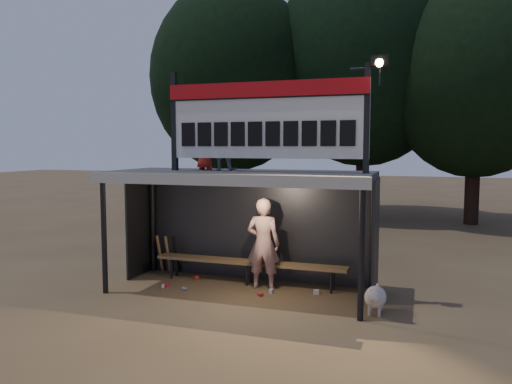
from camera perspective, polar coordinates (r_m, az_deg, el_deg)
ground at (r=9.82m, az=-1.88°, el=-11.29°), size 80.00×80.00×0.00m
player at (r=9.78m, az=0.84°, el=-5.92°), size 0.69×0.48×1.80m
child_a at (r=9.77m, az=-3.73°, el=5.80°), size 0.58×0.47×1.14m
child_b at (r=10.11m, az=-5.84°, el=4.99°), size 0.43×0.29×0.86m
dugout_shelter at (r=9.69m, az=-1.41°, el=-0.36°), size 5.10×2.08×2.32m
scoreboard_assembly at (r=9.24m, az=1.32°, el=8.54°), size 4.10×0.27×1.99m
bench at (r=10.20m, az=-0.81°, el=-8.12°), size 4.00×0.35×0.48m
tree_left at (r=20.36m, az=-2.74°, el=12.92°), size 6.46×6.46×9.27m
tree_mid at (r=20.73m, az=12.28°, el=14.49°), size 7.22×7.22×10.36m
tree_right at (r=19.55m, az=23.89°, el=11.84°), size 6.08×6.08×8.72m
dog at (r=8.74m, az=13.47°, el=-11.61°), size 0.36×0.81×0.49m
bats at (r=11.24m, az=-10.05°, el=-6.97°), size 0.48×0.32×0.84m
litter at (r=9.95m, az=-3.92°, el=-10.83°), size 3.08×0.89×0.08m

